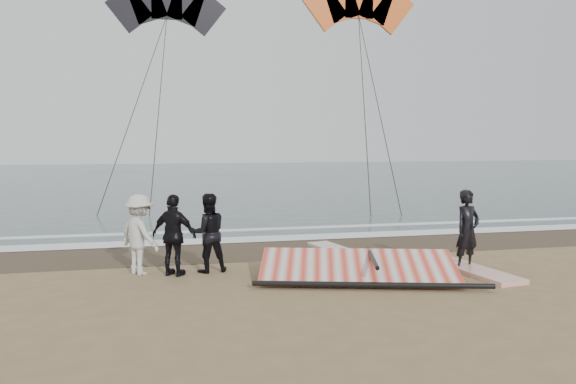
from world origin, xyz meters
name	(u,v)px	position (x,y,z in m)	size (l,w,h in m)	color
ground	(357,294)	(0.00, 0.00, 0.00)	(120.00, 120.00, 0.00)	#8C704C
sea	(208,178)	(0.00, 33.00, 0.01)	(120.00, 54.00, 0.02)	#233838
wet_sand	(298,248)	(0.00, 4.50, 0.01)	(120.00, 2.80, 0.01)	#4C3D2B
foam_near	(286,238)	(0.00, 5.90, 0.03)	(120.00, 0.90, 0.01)	white
foam_far	(274,229)	(0.00, 7.60, 0.03)	(120.00, 0.45, 0.01)	white
man_main	(467,230)	(2.95, 1.31, 0.86)	(0.63, 0.41, 1.72)	black
board_white	(473,270)	(2.95, 1.03, 0.05)	(0.68, 2.42, 0.10)	silver
board_cream	(338,251)	(0.83, 3.71, 0.05)	(0.59, 2.22, 0.09)	beige
trio_cluster	(171,234)	(-3.25, 2.34, 0.84)	(2.43, 1.34, 1.68)	black
sail_rig	(352,269)	(0.29, 1.08, 0.20)	(4.32, 2.69, 0.50)	black
kite_red	(359,9)	(6.57, 18.34, 9.46)	(6.54, 4.58, 12.99)	orange
kite_dark	(167,11)	(-2.94, 22.98, 9.89)	(7.25, 5.90, 15.07)	black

